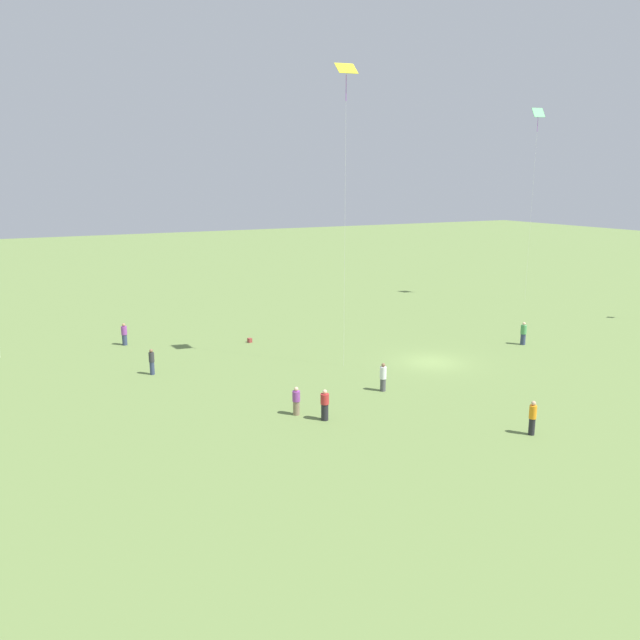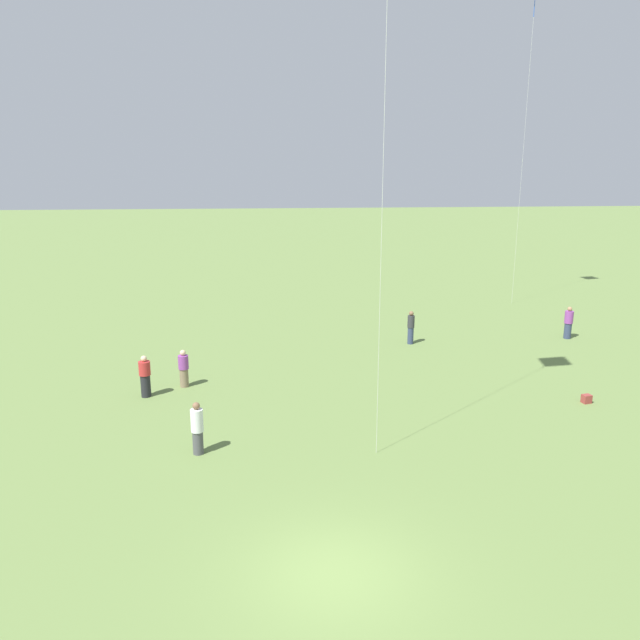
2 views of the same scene
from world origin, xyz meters
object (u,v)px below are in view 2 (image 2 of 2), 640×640
(person_4, at_px, (184,369))
(person_6, at_px, (145,377))
(person_3, at_px, (197,428))
(picnic_bag_0, at_px, (586,399))
(person_1, at_px, (568,323))
(person_2, at_px, (411,327))
(kite_1, at_px, (535,3))

(person_4, bearing_deg, person_6, 33.98)
(person_3, bearing_deg, picnic_bag_0, -114.40)
(person_1, xyz_separation_m, person_3, (-12.00, 18.41, 0.02))
(person_4, height_order, picnic_bag_0, person_4)
(person_2, distance_m, person_6, 13.93)
(person_3, bearing_deg, person_6, -10.38)
(person_1, bearing_deg, person_3, -153.12)
(person_4, xyz_separation_m, kite_1, (14.32, -20.04, 17.67))
(person_4, distance_m, picnic_bag_0, 16.26)
(person_6, bearing_deg, person_1, 106.44)
(picnic_bag_0, bearing_deg, person_3, 101.60)
(person_1, height_order, person_2, person_2)
(kite_1, xyz_separation_m, picnic_bag_0, (-17.69, 4.14, -18.28))
(person_4, height_order, kite_1, kite_1)
(person_1, height_order, person_6, person_1)
(person_6, bearing_deg, picnic_bag_0, 81.18)
(person_1, relative_size, person_3, 0.98)
(person_1, distance_m, person_3, 21.98)
(kite_1, bearing_deg, person_1, 35.57)
(person_2, height_order, picnic_bag_0, person_2)
(person_2, relative_size, kite_1, 0.09)
(person_2, xyz_separation_m, person_6, (-6.43, 12.36, -0.04))
(picnic_bag_0, bearing_deg, person_2, 29.38)
(person_1, distance_m, person_6, 22.01)
(person_6, bearing_deg, person_3, 24.50)
(person_1, height_order, picnic_bag_0, person_1)
(person_6, height_order, kite_1, kite_1)
(kite_1, distance_m, picnic_bag_0, 25.77)
(kite_1, height_order, picnic_bag_0, kite_1)
(person_6, relative_size, picnic_bag_0, 4.47)
(person_3, distance_m, person_4, 6.49)
(person_1, xyz_separation_m, person_4, (-5.62, 19.58, -0.07))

